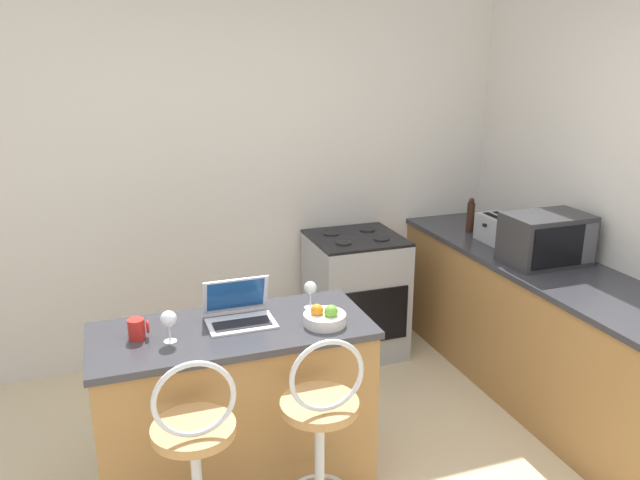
# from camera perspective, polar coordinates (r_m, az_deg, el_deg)

# --- Properties ---
(wall_back) EXTENTS (12.00, 0.06, 2.60)m
(wall_back) POSITION_cam_1_polar(r_m,az_deg,el_deg) (4.41, -7.49, 5.82)
(wall_back) COLOR silver
(wall_back) RESTS_ON ground_plane
(breakfast_bar) EXTENTS (1.33, 0.58, 0.88)m
(breakfast_bar) POSITION_cam_1_polar(r_m,az_deg,el_deg) (3.23, -7.71, -15.02)
(breakfast_bar) COLOR #9E703D
(breakfast_bar) RESTS_ON ground_plane
(counter_right) EXTENTS (0.66, 2.76, 0.88)m
(counter_right) POSITION_cam_1_polar(r_m,az_deg,el_deg) (4.17, 20.37, -8.26)
(counter_right) COLOR #9E703D
(counter_right) RESTS_ON ground_plane
(bar_stool_near) EXTENTS (0.40, 0.40, 1.05)m
(bar_stool_near) POSITION_cam_1_polar(r_m,az_deg,el_deg) (2.75, -11.17, -20.29)
(bar_stool_near) COLOR silver
(bar_stool_near) RESTS_ON ground_plane
(bar_stool_far) EXTENTS (0.40, 0.40, 1.05)m
(bar_stool_far) POSITION_cam_1_polar(r_m,az_deg,el_deg) (2.84, 0.08, -18.46)
(bar_stool_far) COLOR silver
(bar_stool_far) RESTS_ON ground_plane
(laptop) EXTENTS (0.32, 0.25, 0.21)m
(laptop) POSITION_cam_1_polar(r_m,az_deg,el_deg) (3.07, -7.43, -6.43)
(laptop) COLOR silver
(laptop) RESTS_ON breakfast_bar
(microwave) EXTENTS (0.50, 0.33, 0.31)m
(microwave) POSITION_cam_1_polar(r_m,az_deg,el_deg) (4.06, 20.01, 0.08)
(microwave) COLOR #2D2D30
(microwave) RESTS_ON counter_right
(toaster) EXTENTS (0.22, 0.28, 0.19)m
(toaster) POSITION_cam_1_polar(r_m,az_deg,el_deg) (4.42, 15.93, 0.99)
(toaster) COLOR #9EA3A8
(toaster) RESTS_ON counter_right
(stove_range) EXTENTS (0.63, 0.61, 0.89)m
(stove_range) POSITION_cam_1_polar(r_m,az_deg,el_deg) (4.55, 3.22, -5.01)
(stove_range) COLOR #9EA3A8
(stove_range) RESTS_ON ground_plane
(wine_glass_tall) EXTENTS (0.08, 0.08, 0.15)m
(wine_glass_tall) POSITION_cam_1_polar(r_m,az_deg,el_deg) (2.89, -13.67, -7.11)
(wine_glass_tall) COLOR silver
(wine_glass_tall) RESTS_ON breakfast_bar
(mug_red) EXTENTS (0.09, 0.08, 0.10)m
(mug_red) POSITION_cam_1_polar(r_m,az_deg,el_deg) (2.99, -16.37, -7.80)
(mug_red) COLOR red
(mug_red) RESTS_ON breakfast_bar
(fruit_bowl) EXTENTS (0.21, 0.21, 0.11)m
(fruit_bowl) POSITION_cam_1_polar(r_m,az_deg,el_deg) (3.01, 0.47, -7.08)
(fruit_bowl) COLOR silver
(fruit_bowl) RESTS_ON breakfast_bar
(wine_glass_short) EXTENTS (0.07, 0.07, 0.15)m
(wine_glass_short) POSITION_cam_1_polar(r_m,az_deg,el_deg) (3.17, -0.89, -4.52)
(wine_glass_short) COLOR silver
(wine_glass_short) RESTS_ON breakfast_bar
(pepper_mill) EXTENTS (0.06, 0.06, 0.25)m
(pepper_mill) POSITION_cam_1_polar(r_m,az_deg,el_deg) (4.61, 13.60, 2.17)
(pepper_mill) COLOR #331E14
(pepper_mill) RESTS_ON counter_right
(mug_white) EXTENTS (0.10, 0.08, 0.10)m
(mug_white) POSITION_cam_1_polar(r_m,az_deg,el_deg) (4.64, 18.23, 1.01)
(mug_white) COLOR white
(mug_white) RESTS_ON counter_right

